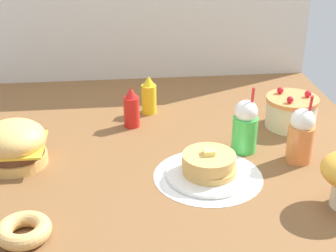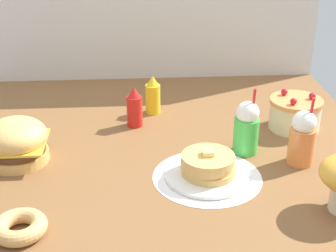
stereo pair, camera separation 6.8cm
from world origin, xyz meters
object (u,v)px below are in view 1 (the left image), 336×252
at_px(layer_cake, 291,112).
at_px(burger, 14,144).
at_px(mustard_bottle, 149,96).
at_px(pancake_stack, 209,167).
at_px(donut_pink_glaze, 24,230).
at_px(ketchup_bottle, 132,109).
at_px(cream_soda_cup, 245,126).
at_px(orange_float_cup, 301,136).

bearing_deg(layer_cake, burger, -169.50).
distance_m(layer_cake, mustard_bottle, 0.70).
xyz_separation_m(burger, layer_cake, (1.25, 0.23, -0.01)).
bearing_deg(pancake_stack, burger, 166.44).
bearing_deg(mustard_bottle, donut_pink_glaze, -116.62).
xyz_separation_m(layer_cake, ketchup_bottle, (-0.76, 0.08, 0.02)).
distance_m(ketchup_bottle, mustard_bottle, 0.18).
bearing_deg(cream_soda_cup, pancake_stack, -133.77).
bearing_deg(donut_pink_glaze, cream_soda_cup, 30.73).
relative_size(mustard_bottle, donut_pink_glaze, 1.08).
distance_m(cream_soda_cup, orange_float_cup, 0.24).
height_order(ketchup_bottle, donut_pink_glaze, ketchup_bottle).
xyz_separation_m(layer_cake, mustard_bottle, (-0.67, 0.23, 0.02)).
distance_m(burger, orange_float_cup, 1.18).
bearing_deg(layer_cake, cream_soda_cup, -142.23).
bearing_deg(layer_cake, mustard_bottle, 160.99).
height_order(pancake_stack, cream_soda_cup, cream_soda_cup).
height_order(ketchup_bottle, cream_soda_cup, cream_soda_cup).
xyz_separation_m(layer_cake, orange_float_cup, (-0.07, -0.33, 0.04)).
height_order(pancake_stack, mustard_bottle, mustard_bottle).
bearing_deg(donut_pink_glaze, pancake_stack, 24.96).
xyz_separation_m(pancake_stack, orange_float_cup, (0.40, 0.09, 0.07)).
bearing_deg(pancake_stack, donut_pink_glaze, -155.04).
xyz_separation_m(ketchup_bottle, donut_pink_glaze, (-0.39, -0.81, -0.06)).
relative_size(layer_cake, donut_pink_glaze, 1.34).
distance_m(mustard_bottle, orange_float_cup, 0.81).
distance_m(burger, mustard_bottle, 0.75).
bearing_deg(burger, mustard_bottle, 38.11).
xyz_separation_m(orange_float_cup, donut_pink_glaze, (-1.07, -0.40, -0.09)).
xyz_separation_m(mustard_bottle, orange_float_cup, (0.59, -0.56, 0.02)).
relative_size(cream_soda_cup, donut_pink_glaze, 1.61).
height_order(burger, orange_float_cup, orange_float_cup).
bearing_deg(pancake_stack, layer_cake, 41.49).
height_order(layer_cake, mustard_bottle, mustard_bottle).
xyz_separation_m(ketchup_bottle, orange_float_cup, (0.69, -0.41, 0.02)).
bearing_deg(mustard_bottle, layer_cake, -19.01).
xyz_separation_m(pancake_stack, donut_pink_glaze, (-0.67, -0.31, -0.02)).
distance_m(burger, layer_cake, 1.28).
height_order(ketchup_bottle, orange_float_cup, orange_float_cup).
height_order(orange_float_cup, donut_pink_glaze, orange_float_cup).
relative_size(mustard_bottle, orange_float_cup, 0.67).
bearing_deg(mustard_bottle, orange_float_cup, -43.32).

